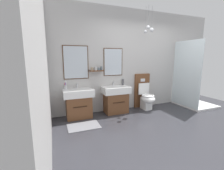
# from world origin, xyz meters

# --- Properties ---
(ground_plane) EXTENTS (6.25, 4.64, 0.10)m
(ground_plane) POSITION_xyz_m (0.00, 0.00, -0.05)
(ground_plane) COLOR #2D2D33
(ground_plane) RESTS_ON ground
(wall_back) EXTENTS (5.05, 0.60, 2.78)m
(wall_back) POSITION_xyz_m (-0.02, 1.66, 1.39)
(wall_back) COLOR #B7B5B2
(wall_back) RESTS_ON ground
(wall_left) EXTENTS (0.12, 3.44, 2.78)m
(wall_left) POSITION_xyz_m (-2.47, 0.00, 1.39)
(wall_left) COLOR #B7B5B2
(wall_left) RESTS_ON ground
(bath_mat) EXTENTS (0.68, 0.44, 0.01)m
(bath_mat) POSITION_xyz_m (-1.76, 0.83, 0.01)
(bath_mat) COLOR slate
(bath_mat) RESTS_ON ground
(vanity_sink_left) EXTENTS (0.72, 0.46, 0.71)m
(vanity_sink_left) POSITION_xyz_m (-1.76, 1.41, 0.38)
(vanity_sink_left) COLOR brown
(vanity_sink_left) RESTS_ON ground
(tap_on_left_sink) EXTENTS (0.03, 0.13, 0.11)m
(tap_on_left_sink) POSITION_xyz_m (-1.76, 1.57, 0.78)
(tap_on_left_sink) COLOR silver
(tap_on_left_sink) RESTS_ON vanity_sink_left
(vanity_sink_right) EXTENTS (0.72, 0.46, 0.71)m
(vanity_sink_right) POSITION_xyz_m (-0.77, 1.41, 0.38)
(vanity_sink_right) COLOR brown
(vanity_sink_right) RESTS_ON ground
(tap_on_right_sink) EXTENTS (0.03, 0.13, 0.11)m
(tap_on_right_sink) POSITION_xyz_m (-0.77, 1.57, 0.78)
(tap_on_right_sink) COLOR silver
(tap_on_right_sink) RESTS_ON vanity_sink_right
(toilet) EXTENTS (0.48, 0.62, 1.00)m
(toilet) POSITION_xyz_m (0.15, 1.40, 0.38)
(toilet) COLOR brown
(toilet) RESTS_ON ground
(toothbrush_cup) EXTENTS (0.07, 0.08, 0.20)m
(toothbrush_cup) POSITION_xyz_m (-2.04, 1.56, 0.77)
(toothbrush_cup) COLOR silver
(toothbrush_cup) RESTS_ON vanity_sink_left
(soap_dispenser) EXTENTS (0.06, 0.06, 0.20)m
(soap_dispenser) POSITION_xyz_m (-0.48, 1.57, 0.79)
(soap_dispenser) COLOR #4C4C51
(soap_dispenser) RESTS_ON vanity_sink_right
(shower_tray) EXTENTS (0.96, 0.99, 1.95)m
(shower_tray) POSITION_xyz_m (1.61, 1.07, 0.40)
(shower_tray) COLOR white
(shower_tray) RESTS_ON ground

